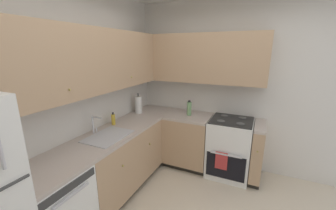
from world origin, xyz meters
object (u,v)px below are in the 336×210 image
paper_towel_roll (138,105)px  oil_bottle (189,108)px  soap_bottle (113,119)px  oven_range (230,147)px

paper_towel_roll → oil_bottle: bearing=-74.0°
paper_towel_roll → oil_bottle: size_ratio=1.42×
oil_bottle → paper_towel_roll: bearing=106.0°
paper_towel_roll → soap_bottle: bearing=178.2°
oven_range → paper_towel_roll: bearing=99.6°
soap_bottle → oil_bottle: size_ratio=0.74×
oven_range → oil_bottle: (-0.02, 0.67, 0.55)m
paper_towel_roll → oil_bottle: paper_towel_roll is taller
oven_range → paper_towel_roll: 1.61m
soap_bottle → paper_towel_roll: size_ratio=0.52×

